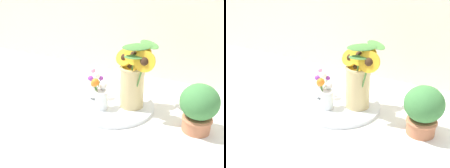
% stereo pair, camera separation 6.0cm
% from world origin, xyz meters
% --- Properties ---
extents(ground_plane, '(6.00, 6.00, 0.00)m').
position_xyz_m(ground_plane, '(0.00, 0.00, 0.00)').
color(ground_plane, silver).
extents(serving_tray, '(0.41, 0.41, 0.02)m').
position_xyz_m(serving_tray, '(-0.03, 0.10, 0.01)').
color(serving_tray, silver).
rests_on(serving_tray, ground_plane).
extents(mason_jar_sunflowers, '(0.22, 0.25, 0.33)m').
position_xyz_m(mason_jar_sunflowers, '(0.07, 0.12, 0.16)').
color(mason_jar_sunflowers, '#D1B77A').
rests_on(mason_jar_sunflowers, serving_tray).
extents(vase_small_center, '(0.08, 0.07, 0.15)m').
position_xyz_m(vase_small_center, '(-0.05, 0.03, 0.09)').
color(vase_small_center, white).
rests_on(vase_small_center, serving_tray).
extents(vase_bulb_right, '(0.08, 0.08, 0.15)m').
position_xyz_m(vase_bulb_right, '(-0.13, 0.11, 0.08)').
color(vase_bulb_right, white).
rests_on(vase_bulb_right, serving_tray).
extents(potted_plant, '(0.16, 0.16, 0.21)m').
position_xyz_m(potted_plant, '(0.38, 0.08, 0.11)').
color(potted_plant, '#B7704C').
rests_on(potted_plant, ground_plane).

